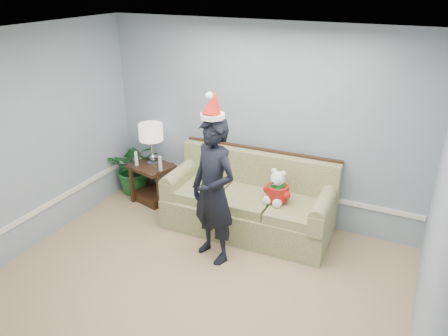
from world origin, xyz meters
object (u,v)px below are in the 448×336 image
side_table (153,186)px  teddy_bear (277,191)px  table_lamp (151,134)px  sofa (250,203)px  houseplant (135,167)px  man (213,191)px

side_table → teddy_bear: bearing=-5.8°
side_table → table_lamp: bearing=92.6°
table_lamp → sofa: bearing=-5.0°
sofa → teddy_bear: 0.55m
table_lamp → houseplant: bearing=168.6°
table_lamp → houseplant: (-0.41, 0.08, -0.64)m
table_lamp → man: size_ratio=0.35×
sofa → man: size_ratio=1.25×
side_table → sofa: bearing=-3.3°
table_lamp → houseplant: 0.77m
table_lamp → side_table: bearing=-87.4°
teddy_bear → houseplant: bearing=-176.2°
houseplant → table_lamp: bearing=-11.4°
sofa → table_lamp: size_ratio=3.54×
sofa → teddy_bear: sofa is taller
side_table → houseplant: (-0.41, 0.13, 0.20)m
side_table → houseplant: size_ratio=0.84×
man → teddy_bear: size_ratio=3.90×
houseplant → man: man is taller
sofa → table_lamp: table_lamp is taller
houseplant → side_table: bearing=-17.9°
teddy_bear → sofa: bearing=175.9°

